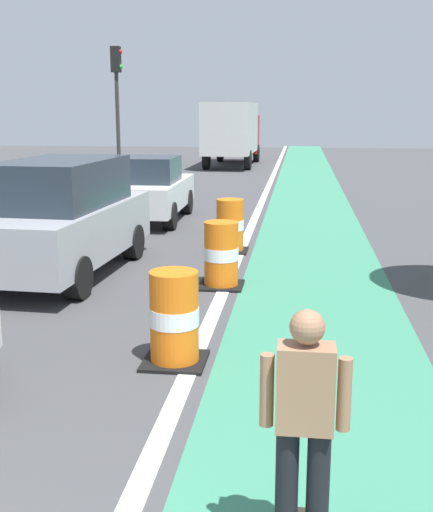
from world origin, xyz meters
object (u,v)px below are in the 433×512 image
at_px(parked_suv_second, 62,217).
at_px(delivery_truck_down_block, 233,130).
at_px(parked_sedan_third, 147,190).
at_px(traffic_barrel_back, 230,226).
at_px(skateboarder_on_lane, 304,427).
at_px(traffic_light_corner, 117,92).
at_px(traffic_barrel_front, 174,319).
at_px(pedestrian_crossing, 51,184).
at_px(traffic_barrel_mid, 221,255).

bearing_deg(parked_suv_second, delivery_truck_down_block, 88.56).
height_order(parked_sedan_third, delivery_truck_down_block, delivery_truck_down_block).
xyz_separation_m(parked_suv_second, traffic_barrel_back, (2.72, 2.29, -0.50)).
distance_m(skateboarder_on_lane, traffic_light_corner, 21.15).
height_order(traffic_barrel_front, traffic_light_corner, traffic_light_corner).
xyz_separation_m(parked_sedan_third, traffic_barrel_front, (2.58, -9.65, -0.30)).
xyz_separation_m(parked_sedan_third, pedestrian_crossing, (-2.87, 0.63, 0.03)).
bearing_deg(traffic_barrel_front, traffic_barrel_mid, 87.69).
height_order(traffic_barrel_back, traffic_light_corner, traffic_light_corner).
xyz_separation_m(traffic_barrel_mid, pedestrian_crossing, (-5.58, 6.90, 0.33)).
xyz_separation_m(traffic_barrel_front, traffic_barrel_back, (-0.01, 6.14, 0.00)).
xyz_separation_m(parked_sedan_third, traffic_barrel_mid, (2.71, -6.27, -0.30)).
bearing_deg(traffic_barrel_front, skateboarder_on_lane, -65.45).
height_order(parked_suv_second, parked_sedan_third, parked_suv_second).
distance_m(parked_suv_second, pedestrian_crossing, 6.99).
bearing_deg(pedestrian_crossing, delivery_truck_down_block, 78.97).
bearing_deg(traffic_barrel_back, traffic_barrel_front, -89.87).
distance_m(skateboarder_on_lane, traffic_barrel_front, 3.52).
bearing_deg(parked_suv_second, traffic_barrel_mid, -9.20).
bearing_deg(traffic_light_corner, parked_sedan_third, -68.95).
bearing_deg(pedestrian_crossing, parked_suv_second, -67.16).
distance_m(delivery_truck_down_block, traffic_light_corner, 11.11).
bearing_deg(delivery_truck_down_block, traffic_barrel_back, -84.23).
relative_size(parked_sedan_third, traffic_barrel_back, 3.78).
distance_m(parked_suv_second, traffic_barrel_back, 3.59).
distance_m(parked_sedan_third, traffic_barrel_front, 9.99).
xyz_separation_m(parked_suv_second, pedestrian_crossing, (-2.71, 6.44, -0.17)).
xyz_separation_m(skateboarder_on_lane, parked_suv_second, (-4.19, 7.03, 0.12)).
relative_size(traffic_barrel_front, delivery_truck_down_block, 0.14).
relative_size(parked_sedan_third, pedestrian_crossing, 2.56).
bearing_deg(traffic_barrel_back, skateboarder_on_lane, -81.06).
distance_m(traffic_barrel_mid, traffic_light_corner, 14.68).
distance_m(traffic_barrel_mid, delivery_truck_down_block, 23.98).
bearing_deg(delivery_truck_down_block, traffic_barrel_mid, -84.53).
bearing_deg(traffic_barrel_mid, traffic_barrel_back, 93.11).
bearing_deg(delivery_truck_down_block, traffic_barrel_front, -85.50).
height_order(parked_sedan_third, traffic_barrel_front, parked_sedan_third).
xyz_separation_m(traffic_barrel_back, delivery_truck_down_block, (-2.13, 21.08, 1.31)).
bearing_deg(traffic_light_corner, parked_suv_second, -78.76).
height_order(delivery_truck_down_block, pedestrian_crossing, delivery_truck_down_block).
xyz_separation_m(parked_suv_second, traffic_light_corner, (-2.55, 12.85, 2.47)).
bearing_deg(parked_sedan_third, pedestrian_crossing, 167.58).
relative_size(traffic_barrel_back, delivery_truck_down_block, 0.14).
distance_m(parked_suv_second, traffic_barrel_mid, 2.95).
height_order(parked_sedan_third, pedestrian_crossing, parked_sedan_third).
bearing_deg(delivery_truck_down_block, skateboarder_on_lane, -83.25).
height_order(skateboarder_on_lane, traffic_barrel_front, skateboarder_on_lane).
xyz_separation_m(traffic_barrel_mid, traffic_barrel_back, (-0.15, 2.76, 0.00)).
bearing_deg(parked_suv_second, skateboarder_on_lane, -59.22).
bearing_deg(traffic_barrel_mid, delivery_truck_down_block, 95.47).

